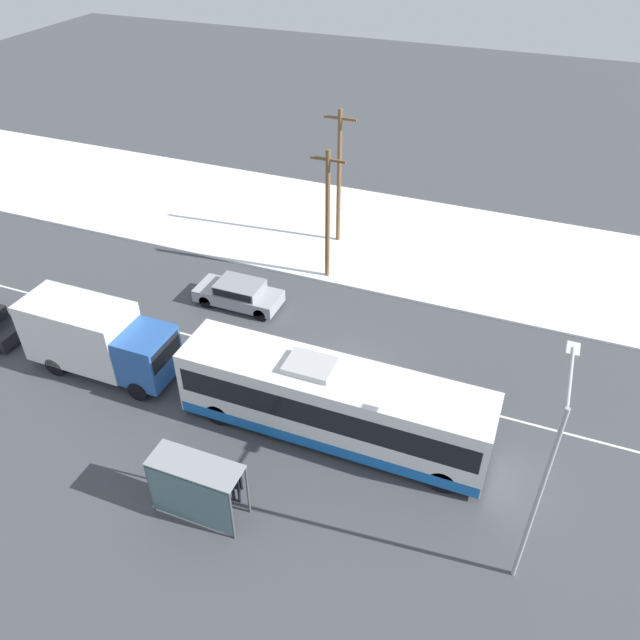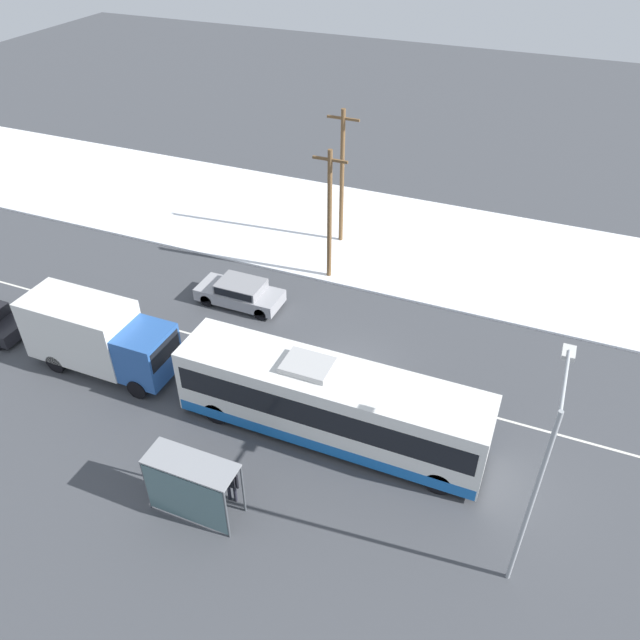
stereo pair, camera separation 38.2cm
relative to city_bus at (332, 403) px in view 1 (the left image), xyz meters
name	(u,v)px [view 1 (the left image)]	position (x,y,z in m)	size (l,w,h in m)	color
ground_plane	(343,375)	(-0.73, 3.35, -1.63)	(120.00, 120.00, 0.00)	#424449
snow_lot	(414,244)	(-0.73, 15.61, -1.57)	(80.00, 11.36, 0.12)	white
lane_marking_center	(343,375)	(-0.73, 3.35, -1.63)	(60.00, 0.12, 0.00)	silver
city_bus	(332,403)	(0.00, 0.00, 0.00)	(11.98, 2.57, 3.34)	white
box_truck	(96,337)	(-10.69, -0.13, 0.16)	(6.67, 2.30, 3.28)	silver
sedan_car	(239,293)	(-7.40, 6.48, -0.90)	(4.33, 1.80, 1.31)	#9E9EA3
pedestrian_at_stop	(235,481)	(-1.98, -4.23, -0.58)	(0.62, 0.27, 1.71)	#23232D
bus_shelter	(193,485)	(-2.90, -5.32, 0.05)	(3.18, 1.20, 2.40)	gray
streetlamp	(547,461)	(7.46, -2.90, 3.07)	(0.36, 3.07, 7.33)	#9EA3A8
utility_pole_roadside	(328,214)	(-4.23, 10.51, 2.12)	(1.80, 0.24, 7.13)	brown
utility_pole_snowlot	(339,176)	(-5.03, 14.36, 2.45)	(1.80, 0.24, 7.78)	brown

